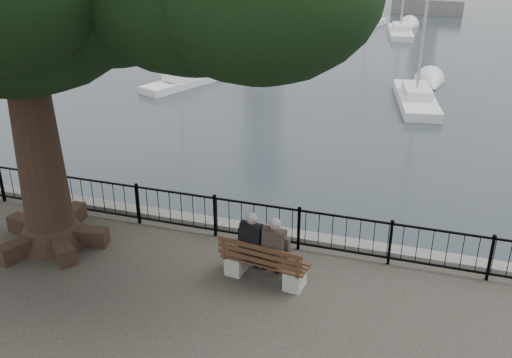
% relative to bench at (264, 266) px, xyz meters
% --- Properties ---
extents(harbor, '(260.00, 260.00, 1.20)m').
position_rel_bench_xyz_m(harbor, '(-0.62, 1.92, -0.84)').
color(harbor, '#65635C').
rests_on(harbor, ground).
extents(railing, '(22.06, 0.06, 1.00)m').
position_rel_bench_xyz_m(railing, '(-0.62, 1.42, 0.22)').
color(railing, black).
rests_on(railing, ground).
extents(bench, '(1.88, 0.78, 0.96)m').
position_rel_bench_xyz_m(bench, '(0.00, 0.00, 0.00)').
color(bench, gray).
rests_on(bench, ground).
extents(person_left, '(0.48, 0.79, 1.52)m').
position_rel_bench_xyz_m(person_left, '(-0.24, 0.14, 0.37)').
color(person_left, black).
rests_on(person_left, ground).
extents(person_right, '(0.48, 0.79, 1.52)m').
position_rel_bench_xyz_m(person_right, '(0.25, 0.07, 0.37)').
color(person_right, black).
rests_on(person_right, ground).
extents(sailboat_a, '(2.99, 4.89, 8.65)m').
position_rel_bench_xyz_m(sailboat_a, '(-9.52, 16.79, -1.05)').
color(sailboat_a, white).
rests_on(sailboat_a, ground).
extents(sailboat_b, '(2.06, 5.22, 10.52)m').
position_rel_bench_xyz_m(sailboat_b, '(-6.27, 21.32, -1.01)').
color(sailboat_b, white).
rests_on(sailboat_b, ground).
extents(sailboat_c, '(2.58, 5.89, 10.55)m').
position_rel_bench_xyz_m(sailboat_c, '(2.13, 17.24, -1.03)').
color(sailboat_c, white).
rests_on(sailboat_c, ground).
extents(sailboat_e, '(1.79, 6.08, 13.98)m').
position_rel_bench_xyz_m(sailboat_e, '(-12.16, 32.66, -0.95)').
color(sailboat_e, white).
rests_on(sailboat_e, ground).
extents(sailboat_f, '(2.38, 5.87, 10.72)m').
position_rel_bench_xyz_m(sailboat_f, '(-0.04, 34.92, -1.02)').
color(sailboat_f, white).
rests_on(sailboat_f, ground).
extents(sailboat_h, '(2.67, 5.26, 11.03)m').
position_rel_bench_xyz_m(sailboat_h, '(-2.88, 37.99, -1.00)').
color(sailboat_h, white).
rests_on(sailboat_h, ground).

